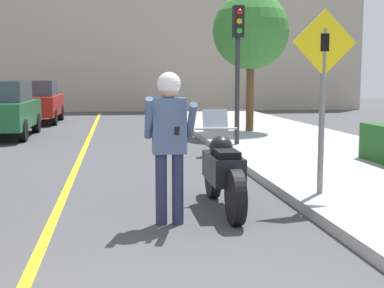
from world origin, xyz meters
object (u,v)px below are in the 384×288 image
street_tree (251,31)px  parked_car_red (36,101)px  person_biker (169,131)px  motorcycle (223,172)px  crossing_sign (323,84)px  parked_car_green (0,109)px  traffic_light (238,48)px

street_tree → parked_car_red: (-7.26, 5.78, -2.32)m
person_biker → street_tree: street_tree is taller
motorcycle → crossing_sign: 1.86m
parked_car_red → crossing_sign: bearing=-67.9°
crossing_sign → parked_car_green: size_ratio=0.61×
crossing_sign → person_biker: bearing=-160.2°
street_tree → traffic_light: bearing=-109.3°
motorcycle → street_tree: street_tree is taller
motorcycle → parked_car_red: 15.63m
motorcycle → person_biker: (-0.78, -0.64, 0.62)m
traffic_light → street_tree: bearing=70.7°
traffic_light → parked_car_green: (-6.37, 3.79, -1.63)m
traffic_light → street_tree: street_tree is taller
crossing_sign → street_tree: (1.26, 9.01, 1.49)m
person_biker → parked_car_green: 11.08m
person_biker → parked_car_green: person_biker is taller
street_tree → parked_car_green: street_tree is taller
traffic_light → parked_car_red: bearing=124.0°
person_biker → motorcycle: bearing=39.3°
crossing_sign → parked_car_red: 15.98m
traffic_light → motorcycle: bearing=-104.7°
traffic_light → parked_car_red: size_ratio=0.80×
parked_car_green → motorcycle: bearing=-63.5°
parked_car_red → street_tree: bearing=-38.5°
motorcycle → traffic_light: traffic_light is taller
traffic_light → street_tree: (1.15, 3.29, 0.69)m
motorcycle → parked_car_red: (-4.56, 14.94, 0.34)m
crossing_sign → traffic_light: bearing=88.9°
traffic_light → parked_car_green: traffic_light is taller
motorcycle → person_biker: size_ratio=1.20×
parked_car_green → traffic_light: bearing=-30.7°
crossing_sign → parked_car_red: size_ratio=0.61×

